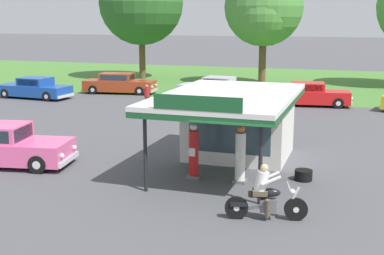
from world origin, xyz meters
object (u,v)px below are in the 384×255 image
parked_car_second_row_spare (34,89)px  bystander_standing_back_lot (147,96)px  bystander_leaning_by_kiosk (238,113)px  spare_tire_stack (303,175)px  parked_car_back_row_far_right (310,95)px  parked_car_back_row_right (119,84)px  gas_pump_nearside (194,153)px  gas_pump_offside (240,156)px  featured_classic_sedan (5,147)px  motorcycle_with_rider (265,197)px  parked_car_back_row_centre (215,88)px

parked_car_second_row_spare → bystander_standing_back_lot: (9.16, -1.55, 0.12)m
bystander_leaning_by_kiosk → spare_tire_stack: 8.49m
parked_car_second_row_spare → parked_car_back_row_far_right: 18.72m
parked_car_back_row_far_right → bystander_leaning_by_kiosk: bystander_leaning_by_kiosk is taller
parked_car_back_row_right → parked_car_back_row_far_right: 14.00m
gas_pump_nearside → bystander_standing_back_lot: gas_pump_nearside is taller
parked_car_back_row_far_right → gas_pump_nearside: bearing=-97.9°
gas_pump_offside → gas_pump_nearside: bearing=-180.0°
featured_classic_sedan → gas_pump_nearside: bearing=5.5°
parked_car_back_row_far_right → bystander_leaning_by_kiosk: bearing=-108.4°
gas_pump_nearside → motorcycle_with_rider: size_ratio=0.88×
parked_car_back_row_right → parked_car_back_row_centre: size_ratio=1.07×
motorcycle_with_rider → gas_pump_offside: bearing=115.1°
gas_pump_offside → motorcycle_with_rider: bearing=-64.9°
parked_car_back_row_centre → parked_car_second_row_spare: bearing=-160.9°
spare_tire_stack → bystander_leaning_by_kiosk: bearing=118.7°
gas_pump_offside → bystander_standing_back_lot: bearing=125.3°
gas_pump_offside → parked_car_back_row_far_right: bearing=87.7°
gas_pump_nearside → gas_pump_offside: 1.64m
parked_car_back_row_far_right → bystander_leaning_by_kiosk: (-2.75, -8.29, 0.14)m
bystander_standing_back_lot → spare_tire_stack: bearing=-46.7°
gas_pump_offside → bystander_standing_back_lot: gas_pump_offside is taller
parked_car_back_row_right → bystander_standing_back_lot: (4.62, -5.51, 0.08)m
spare_tire_stack → featured_classic_sedan: bearing=-171.5°
gas_pump_offside → parked_car_back_row_centre: (-5.99, 17.88, -0.24)m
parked_car_back_row_right → bystander_standing_back_lot: size_ratio=3.71×
gas_pump_offside → parked_car_back_row_far_right: (0.68, 16.64, -0.22)m
motorcycle_with_rider → spare_tire_stack: (0.62, 3.87, -0.47)m
motorcycle_with_rider → featured_classic_sedan: (-10.24, 2.25, 0.05)m
gas_pump_offside → parked_car_back_row_right: gas_pump_offside is taller
featured_classic_sedan → bystander_leaning_by_kiosk: 11.31m
parked_car_second_row_spare → bystander_leaning_by_kiosk: bystander_leaning_by_kiosk is taller
parked_car_back_row_right → gas_pump_offside: bearing=-53.2°
parked_car_back_row_right → parked_car_second_row_spare: parked_car_back_row_right is taller
bystander_leaning_by_kiosk → bystander_standing_back_lot: (-6.59, 3.89, -0.04)m
motorcycle_with_rider → parked_car_second_row_spare: (-19.20, 16.73, 0.00)m
motorcycle_with_rider → featured_classic_sedan: 10.49m
parked_car_back_row_right → bystander_standing_back_lot: bystander_standing_back_lot is taller
parked_car_back_row_right → spare_tire_stack: bearing=-47.8°
parked_car_second_row_spare → parked_car_back_row_centre: (11.84, 4.10, 0.01)m
parked_car_back_row_centre → motorcycle_with_rider: bearing=-70.5°
gas_pump_nearside → bystander_standing_back_lot: size_ratio=1.29×
parked_car_back_row_right → bystander_leaning_by_kiosk: (11.21, -9.40, 0.12)m
gas_pump_offside → bystander_leaning_by_kiosk: gas_pump_offside is taller
parked_car_second_row_spare → spare_tire_stack: size_ratio=9.12×
parked_car_back_row_far_right → parked_car_back_row_centre: bearing=169.4°
gas_pump_nearside → motorcycle_with_rider: bearing=-44.3°
gas_pump_nearside → parked_car_second_row_spare: bearing=139.6°
parked_car_back_row_far_right → spare_tire_stack: bearing=-85.2°
parked_car_back_row_centre → parked_car_back_row_right: bearing=-179.0°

